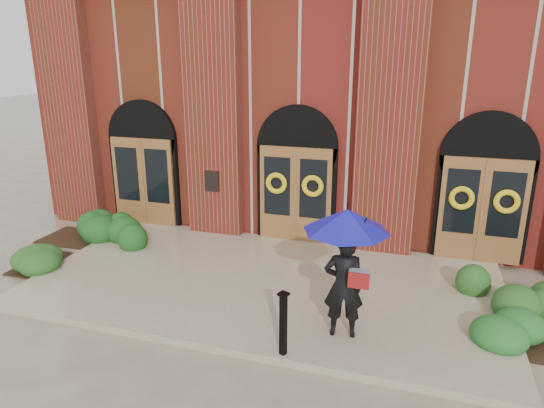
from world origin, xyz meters
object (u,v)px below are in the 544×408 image
at_px(metal_post, 283,322).
at_px(hedge_wall_right, 523,296).
at_px(man_with_umbrella, 346,249).
at_px(hedge_wall_left, 97,229).

xyz_separation_m(metal_post, hedge_wall_right, (4.05, 3.01, -0.39)).
height_order(man_with_umbrella, hedge_wall_left, man_with_umbrella).
height_order(hedge_wall_left, hedge_wall_right, hedge_wall_left).
relative_size(man_with_umbrella, metal_post, 2.08).
height_order(metal_post, hedge_wall_left, metal_post).
relative_size(man_with_umbrella, hedge_wall_left, 0.81).
bearing_deg(hedge_wall_left, man_with_umbrella, -21.36).
bearing_deg(hedge_wall_right, metal_post, -143.40).
bearing_deg(man_with_umbrella, metal_post, 36.54).
xyz_separation_m(man_with_umbrella, hedge_wall_right, (3.22, 2.13, -1.43)).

